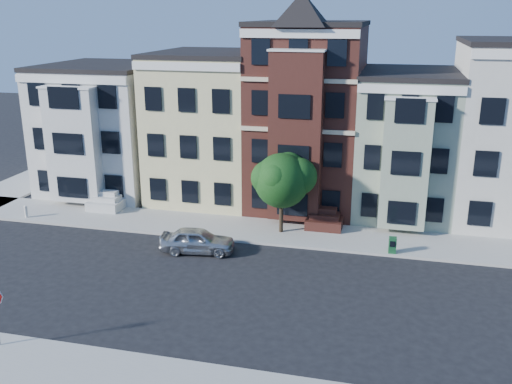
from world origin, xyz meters
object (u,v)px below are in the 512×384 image
(fire_hydrant, at_px, (26,213))
(parked_car, at_px, (197,240))
(newspaper_box, at_px, (392,245))
(street_tree, at_px, (282,184))

(fire_hydrant, bearing_deg, parked_car, -10.79)
(fire_hydrant, bearing_deg, newspaper_box, -0.60)
(street_tree, height_order, fire_hydrant, street_tree)
(parked_car, relative_size, fire_hydrant, 6.45)
(parked_car, xyz_separation_m, fire_hydrant, (-12.52, 2.39, -0.23))
(street_tree, relative_size, parked_car, 1.45)
(parked_car, xyz_separation_m, newspaper_box, (10.57, 2.14, -0.10))
(parked_car, height_order, newspaper_box, parked_car)
(street_tree, relative_size, fire_hydrant, 9.33)
(street_tree, distance_m, parked_car, 6.03)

